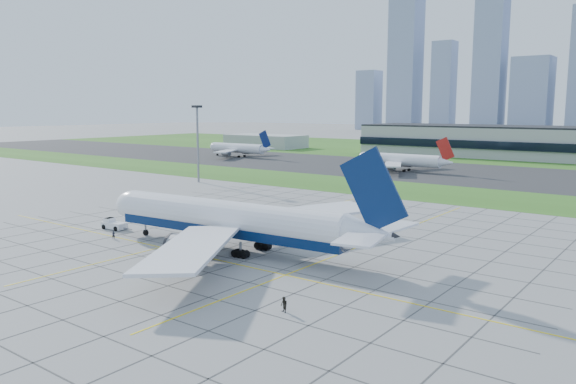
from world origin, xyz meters
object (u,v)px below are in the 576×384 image
at_px(pushback_tug, 113,224).
at_px(crew_far, 284,305).
at_px(crew_near, 114,235).
at_px(light_mast, 197,134).
at_px(distant_jet_1, 402,160).
at_px(distant_jet_0, 238,148).
at_px(airliner, 230,221).

xyz_separation_m(pushback_tug, crew_far, (57.11, -16.72, 0.00)).
height_order(crew_near, crew_far, crew_far).
bearing_deg(pushback_tug, crew_near, -40.21).
xyz_separation_m(pushback_tug, crew_near, (7.66, -5.49, -0.20)).
xyz_separation_m(light_mast, crew_far, (97.23, -79.36, -15.20)).
distance_m(crew_near, distant_jet_1, 140.41).
bearing_deg(light_mast, crew_near, -54.96).
height_order(crew_near, distant_jet_1, distant_jet_1).
relative_size(pushback_tug, crew_near, 5.15).
height_order(pushback_tug, distant_jet_0, distant_jet_0).
distance_m(light_mast, pushback_tug, 75.93).
height_order(distant_jet_0, distant_jet_1, same).
relative_size(airliner, crew_near, 39.65).
bearing_deg(airliner, light_mast, 134.93).
bearing_deg(distant_jet_1, distant_jet_0, 174.04).
height_order(light_mast, airliner, light_mast).
bearing_deg(airliner, crew_far, -40.09).
bearing_deg(airliner, distant_jet_0, 127.13).
bearing_deg(distant_jet_0, pushback_tug, -56.38).
xyz_separation_m(pushback_tug, distant_jet_1, (-0.45, 134.64, 3.51)).
height_order(crew_far, distant_jet_0, distant_jet_0).
relative_size(airliner, distant_jet_0, 1.44).
bearing_deg(distant_jet_1, crew_near, -86.69).
distance_m(airliner, crew_far, 32.33).
distance_m(airliner, distant_jet_0, 191.19).
height_order(light_mast, distant_jet_1, light_mast).
bearing_deg(distant_jet_0, distant_jet_1, -5.96).
bearing_deg(light_mast, crew_far, -39.22).
height_order(airliner, pushback_tug, airliner).
bearing_deg(distant_jet_0, crew_near, -55.33).
bearing_deg(distant_jet_0, airliner, -48.29).
bearing_deg(crew_far, crew_near, -172.17).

